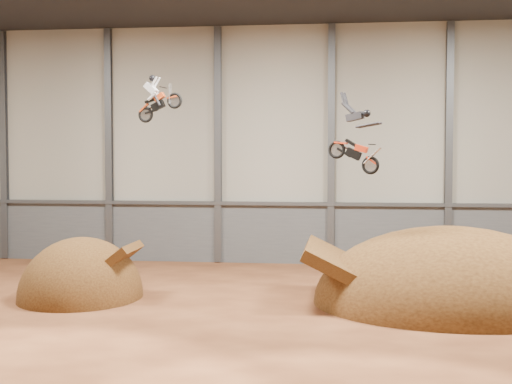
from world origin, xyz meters
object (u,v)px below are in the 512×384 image
(landing_ramp, at_px, (450,304))
(takeoff_ramp, at_px, (81,298))
(fmx_rider_b, at_px, (350,133))
(fmx_rider_a, at_px, (163,92))

(landing_ramp, bearing_deg, takeoff_ramp, -178.22)
(takeoff_ramp, xyz_separation_m, landing_ramp, (16.23, 0.50, 0.00))
(takeoff_ramp, bearing_deg, fmx_rider_b, -2.50)
(takeoff_ramp, relative_size, fmx_rider_b, 2.00)
(fmx_rider_b, bearing_deg, landing_ramp, 35.39)
(landing_ramp, relative_size, fmx_rider_a, 5.18)
(fmx_rider_a, relative_size, fmx_rider_b, 0.71)
(takeoff_ramp, height_order, landing_ramp, landing_ramp)
(takeoff_ramp, distance_m, fmx_rider_a, 9.94)
(landing_ramp, distance_m, fmx_rider_b, 8.54)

